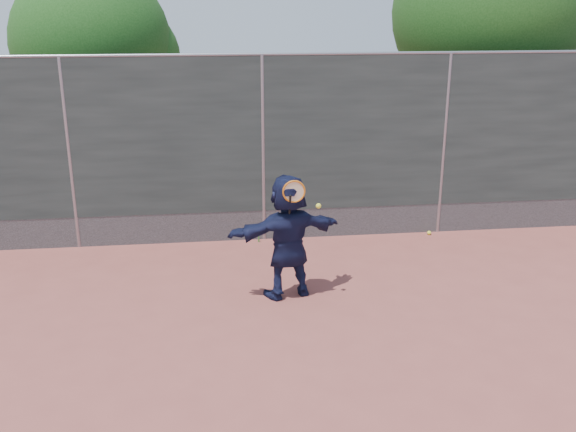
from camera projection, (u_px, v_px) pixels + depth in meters
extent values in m
plane|color=#9E4C42|center=(291.00, 343.00, 7.41)|extent=(80.00, 80.00, 0.00)
imported|color=#161B3D|center=(288.00, 236.00, 8.39)|extent=(1.63, 0.88, 1.67)
sphere|color=#FCFC38|center=(429.00, 233.00, 10.89)|extent=(0.07, 0.07, 0.07)
cube|color=#38423D|center=(263.00, 135.00, 10.16)|extent=(20.00, 0.04, 2.50)
cube|color=slate|center=(264.00, 225.00, 10.63)|extent=(20.00, 0.03, 0.50)
cylinder|color=gray|center=(262.00, 54.00, 9.77)|extent=(20.00, 0.05, 0.05)
cylinder|color=gray|center=(70.00, 156.00, 9.89)|extent=(0.06, 0.06, 3.00)
cylinder|color=gray|center=(263.00, 151.00, 10.24)|extent=(0.06, 0.06, 3.00)
cylinder|color=gray|center=(444.00, 146.00, 10.59)|extent=(0.06, 0.06, 3.00)
torus|color=orange|center=(294.00, 192.00, 7.99)|extent=(0.29, 0.03, 0.29)
cylinder|color=beige|center=(294.00, 192.00, 7.99)|extent=(0.25, 0.01, 0.25)
cylinder|color=black|center=(290.00, 206.00, 8.07)|extent=(0.03, 0.13, 0.33)
sphere|color=#FCFC38|center=(318.00, 206.00, 8.12)|extent=(0.07, 0.07, 0.07)
cylinder|color=#382314|center=(476.00, 131.00, 12.90)|extent=(0.28, 0.28, 2.60)
sphere|color=#23561C|center=(487.00, 12.00, 12.19)|extent=(3.60, 3.60, 3.60)
sphere|color=#23561C|center=(516.00, 31.00, 12.57)|extent=(2.52, 2.52, 2.52)
cylinder|color=#382314|center=(101.00, 142.00, 12.84)|extent=(0.28, 0.28, 2.20)
sphere|color=#23561C|center=(92.00, 43.00, 12.24)|extent=(3.00, 3.00, 3.00)
sphere|color=#23561C|center=(127.00, 58.00, 12.59)|extent=(2.10, 2.10, 2.10)
cone|color=#387226|center=(280.00, 233.00, 10.59)|extent=(0.03, 0.03, 0.26)
cone|color=#387226|center=(298.00, 231.00, 10.63)|extent=(0.03, 0.03, 0.30)
cone|color=#387226|center=(259.00, 236.00, 10.53)|extent=(0.03, 0.03, 0.22)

